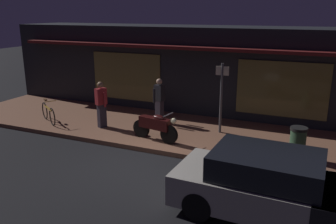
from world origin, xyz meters
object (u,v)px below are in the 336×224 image
Objects in this scene: person_bystander at (159,100)px; person_photographer at (101,104)px; parked_car_near at (270,186)px; bicycle_parked at (48,113)px; trash_bin at (298,143)px; motorcycle at (156,126)px; sign_post at (221,94)px.

person_photographer is at bearing -140.76° from person_bystander.
parked_car_near is at bearing -27.21° from person_photographer.
trash_bin reaches higher than bicycle_parked.
parked_car_near is (-0.33, -3.09, 0.08)m from trash_bin.
bicycle_parked is 4.22m from person_bystander.
motorcycle is 0.41× the size of parked_car_near.
person_bystander is 0.40× the size of parked_car_near.
person_bystander is 5.26m from trash_bin.
trash_bin is at bearing -26.86° from sign_post.
parked_car_near is at bearing -62.62° from sign_post.
person_photographer is 0.40× the size of parked_car_near.
parked_car_near is (6.35, -3.26, -0.32)m from person_photographer.
bicycle_parked is 9.04m from parked_car_near.
person_bystander is 2.46m from sign_post.
sign_post is 2.58× the size of trash_bin.
parked_car_near reaches higher than trash_bin.
person_photographer is at bearing 8.09° from bicycle_parked.
motorcycle is at bearing -11.05° from person_photographer.
bicycle_parked is at bearing 160.93° from parked_car_near.
parked_car_near is (4.69, -4.62, -0.32)m from person_bystander.
bicycle_parked is 1.52× the size of trash_bin.
motorcycle is at bearing -68.64° from person_bystander.
trash_bin is 0.22× the size of parked_car_near.
person_photographer and person_bystander have the same top height.
person_photographer is 0.70× the size of sign_post.
person_bystander is at bearing 175.09° from sign_post.
bicycle_parked is 2.27m from person_photographer.
trash_bin is at bearing -16.94° from person_bystander.
motorcycle is 0.71× the size of sign_post.
person_photographer reaches higher than parked_car_near.
trash_bin is (8.86, 0.14, 0.11)m from bicycle_parked.
trash_bin is at bearing -1.51° from person_photographer.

